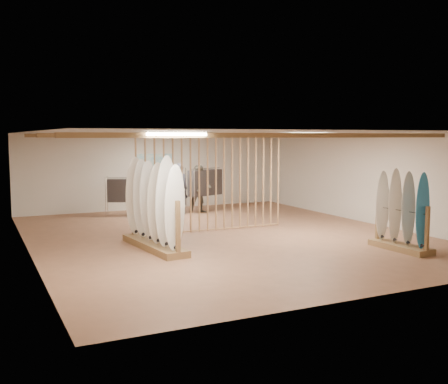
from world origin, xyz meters
name	(u,v)px	position (x,y,z in m)	size (l,w,h in m)	color
floor	(224,236)	(0.00, 0.00, 0.00)	(12.00, 12.00, 0.00)	#99674A
ceiling	(224,132)	(0.00, 0.00, 2.80)	(12.00, 12.00, 0.00)	gray
wall_back	(154,171)	(0.00, 6.00, 1.40)	(12.00, 12.00, 0.00)	beige
wall_front	(379,215)	(0.00, -6.00, 1.40)	(12.00, 12.00, 0.00)	beige
wall_left	(27,193)	(-5.00, 0.00, 1.40)	(12.00, 12.00, 0.00)	beige
wall_right	(369,178)	(5.00, 0.00, 1.40)	(12.00, 12.00, 0.00)	beige
ceiling_slats	(224,135)	(0.00, 0.00, 2.72)	(9.50, 6.12, 0.10)	olive
light_panels	(224,135)	(0.00, 0.00, 2.74)	(1.20, 0.35, 0.06)	white
bamboo_partition	(212,182)	(0.00, 0.80, 1.40)	(4.45, 0.05, 2.78)	tan
poster	(155,166)	(0.00, 5.98, 1.60)	(1.40, 0.03, 0.90)	#3695BE
rack_left	(154,218)	(-2.23, -0.75, 0.74)	(0.87, 2.74, 2.17)	olive
rack_right	(401,223)	(3.02, -3.43, 0.64)	(0.59, 1.65, 1.90)	olive
clothing_rack_a	(125,190)	(-1.50, 4.58, 0.88)	(1.20, 0.75, 1.35)	silver
clothing_rack_b	(205,183)	(1.37, 4.42, 1.05)	(1.44, 0.87, 1.61)	silver
shopper_a	(178,185)	(0.31, 4.31, 1.00)	(0.73, 0.50, 2.01)	#27282F
shopper_b	(200,186)	(1.10, 4.25, 0.96)	(0.92, 0.72, 1.91)	#3E3A30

